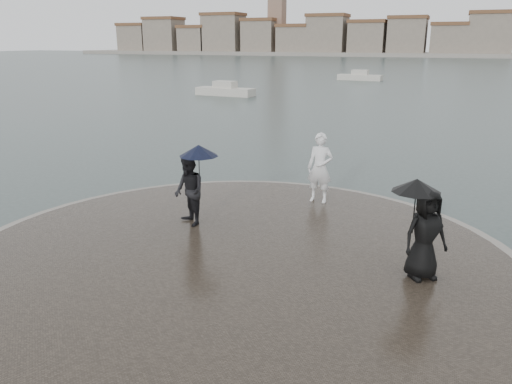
% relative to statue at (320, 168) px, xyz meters
% --- Properties ---
extents(ground, '(400.00, 400.00, 0.00)m').
position_rel_statue_xyz_m(ground, '(-0.70, -7.95, -1.36)').
color(ground, '#2B3835').
rests_on(ground, ground).
extents(kerb_ring, '(12.50, 12.50, 0.32)m').
position_rel_statue_xyz_m(kerb_ring, '(-0.70, -4.45, -1.20)').
color(kerb_ring, gray).
rests_on(kerb_ring, ground).
extents(quay_tip, '(11.90, 11.90, 0.36)m').
position_rel_statue_xyz_m(quay_tip, '(-0.70, -4.45, -1.17)').
color(quay_tip, '#2D261E').
rests_on(quay_tip, ground).
extents(statue, '(0.74, 0.50, 1.99)m').
position_rel_statue_xyz_m(statue, '(0.00, 0.00, 0.00)').
color(statue, white).
rests_on(statue, quay_tip).
extents(visitor_left, '(1.27, 1.10, 2.04)m').
position_rel_statue_xyz_m(visitor_left, '(-2.48, -3.01, 0.09)').
color(visitor_left, black).
rests_on(visitor_left, quay_tip).
extents(visitor_right, '(1.24, 1.06, 1.95)m').
position_rel_statue_xyz_m(visitor_right, '(3.06, -3.93, 0.09)').
color(visitor_right, black).
rests_on(visitor_right, quay_tip).
extents(far_skyline, '(260.00, 20.00, 37.00)m').
position_rel_statue_xyz_m(far_skyline, '(-6.99, 152.76, 4.26)').
color(far_skyline, gray).
rests_on(far_skyline, ground).
extents(boats, '(46.87, 24.78, 1.50)m').
position_rel_statue_xyz_m(boats, '(3.17, 36.86, -0.98)').
color(boats, beige).
rests_on(boats, ground).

